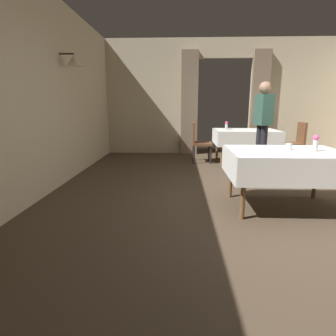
{
  "coord_description": "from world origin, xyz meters",
  "views": [
    {
      "loc": [
        -1.18,
        -3.52,
        1.3
      ],
      "look_at": [
        -1.34,
        0.47,
        0.4
      ],
      "focal_mm": 29.69,
      "sensor_mm": 36.0,
      "label": 1
    }
  ],
  "objects_px": {
    "chair_far_right": "(296,141)",
    "glass_mid_b": "(289,146)",
    "dining_table_mid": "(286,159)",
    "chair_far_left": "(198,140)",
    "flower_vase_far": "(226,125)",
    "plate_far_c": "(227,129)",
    "flower_vase_mid": "(316,142)",
    "person_waiter_by_doorway": "(263,121)",
    "dining_table_far": "(246,134)",
    "plate_far_b": "(255,129)"
  },
  "relations": [
    {
      "from": "dining_table_far",
      "to": "plate_far_b",
      "type": "height_order",
      "value": "plate_far_b"
    },
    {
      "from": "dining_table_mid",
      "to": "flower_vase_far",
      "type": "bearing_deg",
      "value": 95.01
    },
    {
      "from": "chair_far_left",
      "to": "plate_far_b",
      "type": "height_order",
      "value": "chair_far_left"
    },
    {
      "from": "chair_far_left",
      "to": "glass_mid_b",
      "type": "distance_m",
      "value": 3.02
    },
    {
      "from": "dining_table_mid",
      "to": "plate_far_c",
      "type": "relative_size",
      "value": 6.32
    },
    {
      "from": "flower_vase_mid",
      "to": "flower_vase_far",
      "type": "height_order",
      "value": "flower_vase_mid"
    },
    {
      "from": "dining_table_far",
      "to": "chair_far_right",
      "type": "height_order",
      "value": "chair_far_right"
    },
    {
      "from": "plate_far_b",
      "to": "person_waiter_by_doorway",
      "type": "bearing_deg",
      "value": -100.01
    },
    {
      "from": "dining_table_mid",
      "to": "flower_vase_mid",
      "type": "relative_size",
      "value": 6.99
    },
    {
      "from": "dining_table_mid",
      "to": "dining_table_far",
      "type": "xyz_separation_m",
      "value": [
        0.21,
        3.04,
        0.0
      ]
    },
    {
      "from": "plate_far_c",
      "to": "person_waiter_by_doorway",
      "type": "height_order",
      "value": "person_waiter_by_doorway"
    },
    {
      "from": "plate_far_b",
      "to": "person_waiter_by_doorway",
      "type": "height_order",
      "value": "person_waiter_by_doorway"
    },
    {
      "from": "person_waiter_by_doorway",
      "to": "chair_far_right",
      "type": "bearing_deg",
      "value": 47.15
    },
    {
      "from": "chair_far_right",
      "to": "glass_mid_b",
      "type": "bearing_deg",
      "value": -113.78
    },
    {
      "from": "glass_mid_b",
      "to": "flower_vase_far",
      "type": "xyz_separation_m",
      "value": [
        -0.32,
        2.89,
        0.07
      ]
    },
    {
      "from": "glass_mid_b",
      "to": "flower_vase_far",
      "type": "relative_size",
      "value": 0.42
    },
    {
      "from": "glass_mid_b",
      "to": "plate_far_b",
      "type": "relative_size",
      "value": 0.4
    },
    {
      "from": "chair_far_left",
      "to": "flower_vase_mid",
      "type": "distance_m",
      "value": 3.24
    },
    {
      "from": "flower_vase_mid",
      "to": "flower_vase_far",
      "type": "relative_size",
      "value": 1.03
    },
    {
      "from": "chair_far_left",
      "to": "person_waiter_by_doorway",
      "type": "height_order",
      "value": "person_waiter_by_doorway"
    },
    {
      "from": "glass_mid_b",
      "to": "person_waiter_by_doorway",
      "type": "xyz_separation_m",
      "value": [
        0.13,
        1.64,
        0.23
      ]
    },
    {
      "from": "chair_far_right",
      "to": "flower_vase_mid",
      "type": "relative_size",
      "value": 4.54
    },
    {
      "from": "chair_far_left",
      "to": "dining_table_mid",
      "type": "bearing_deg",
      "value": -73.05
    },
    {
      "from": "glass_mid_b",
      "to": "plate_far_b",
      "type": "xyz_separation_m",
      "value": [
        0.37,
        3.01,
        -0.04
      ]
    },
    {
      "from": "chair_far_left",
      "to": "plate_far_c",
      "type": "distance_m",
      "value": 0.8
    },
    {
      "from": "plate_far_c",
      "to": "plate_far_b",
      "type": "bearing_deg",
      "value": -13.27
    },
    {
      "from": "dining_table_far",
      "to": "person_waiter_by_doorway",
      "type": "height_order",
      "value": "person_waiter_by_doorway"
    },
    {
      "from": "dining_table_far",
      "to": "chair_far_right",
      "type": "xyz_separation_m",
      "value": [
        1.11,
        -0.09,
        -0.13
      ]
    },
    {
      "from": "flower_vase_mid",
      "to": "plate_far_b",
      "type": "distance_m",
      "value": 3.14
    },
    {
      "from": "dining_table_far",
      "to": "plate_far_c",
      "type": "bearing_deg",
      "value": 153.14
    },
    {
      "from": "dining_table_mid",
      "to": "person_waiter_by_doorway",
      "type": "xyz_separation_m",
      "value": [
        0.19,
        1.73,
        0.37
      ]
    },
    {
      "from": "dining_table_mid",
      "to": "chair_far_left",
      "type": "bearing_deg",
      "value": 106.95
    },
    {
      "from": "dining_table_far",
      "to": "flower_vase_far",
      "type": "relative_size",
      "value": 7.26
    },
    {
      "from": "chair_far_right",
      "to": "plate_far_b",
      "type": "relative_size",
      "value": 4.45
    },
    {
      "from": "dining_table_mid",
      "to": "chair_far_right",
      "type": "distance_m",
      "value": 3.23
    },
    {
      "from": "dining_table_mid",
      "to": "plate_far_c",
      "type": "xyz_separation_m",
      "value": [
        -0.2,
        3.25,
        0.11
      ]
    },
    {
      "from": "dining_table_far",
      "to": "flower_vase_far",
      "type": "height_order",
      "value": "flower_vase_far"
    },
    {
      "from": "chair_far_left",
      "to": "glass_mid_b",
      "type": "bearing_deg",
      "value": -71.45
    },
    {
      "from": "chair_far_left",
      "to": "person_waiter_by_doorway",
      "type": "relative_size",
      "value": 0.54
    },
    {
      "from": "chair_far_right",
      "to": "glass_mid_b",
      "type": "relative_size",
      "value": 11.13
    },
    {
      "from": "chair_far_left",
      "to": "person_waiter_by_doorway",
      "type": "distance_m",
      "value": 1.71
    },
    {
      "from": "person_waiter_by_doorway",
      "to": "glass_mid_b",
      "type": "bearing_deg",
      "value": -94.5
    },
    {
      "from": "dining_table_far",
      "to": "flower_vase_mid",
      "type": "relative_size",
      "value": 7.06
    },
    {
      "from": "flower_vase_mid",
      "to": "plate_far_c",
      "type": "height_order",
      "value": "flower_vase_mid"
    },
    {
      "from": "dining_table_mid",
      "to": "person_waiter_by_doorway",
      "type": "distance_m",
      "value": 1.78
    },
    {
      "from": "flower_vase_far",
      "to": "plate_far_c",
      "type": "xyz_separation_m",
      "value": [
        0.06,
        0.26,
        -0.1
      ]
    },
    {
      "from": "flower_vase_far",
      "to": "plate_far_c",
      "type": "bearing_deg",
      "value": 76.98
    },
    {
      "from": "glass_mid_b",
      "to": "plate_far_c",
      "type": "height_order",
      "value": "glass_mid_b"
    },
    {
      "from": "chair_far_right",
      "to": "glass_mid_b",
      "type": "xyz_separation_m",
      "value": [
        -1.26,
        -2.85,
        0.28
      ]
    },
    {
      "from": "dining_table_mid",
      "to": "flower_vase_far",
      "type": "height_order",
      "value": "flower_vase_far"
    }
  ]
}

